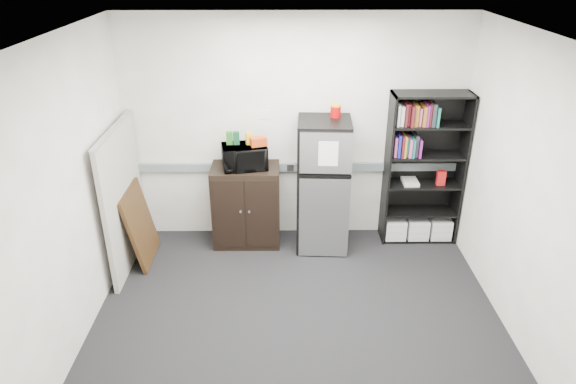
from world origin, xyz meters
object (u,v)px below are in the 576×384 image
object	(u,v)px
microwave	(244,157)
bookshelf	(424,171)
cubicle_partition	(124,198)
cabinet	(246,205)
refrigerator	(323,186)

from	to	relation	value
microwave	bookshelf	bearing A→B (deg)	-9.02
cubicle_partition	microwave	world-z (taller)	cubicle_partition
cabinet	refrigerator	xyz separation A→B (m)	(0.91, -0.08, 0.29)
bookshelf	cubicle_partition	world-z (taller)	bookshelf
bookshelf	cubicle_partition	bearing A→B (deg)	-171.94
bookshelf	microwave	size ratio (longest dim) A/B	3.68
cubicle_partition	cabinet	bearing A→B (deg)	17.71
cubicle_partition	microwave	xyz separation A→B (m)	(1.32, 0.40, 0.32)
bookshelf	microwave	distance (m)	2.12
cabinet	microwave	size ratio (longest dim) A/B	1.98
cubicle_partition	microwave	bearing A→B (deg)	17.08
cabinet	refrigerator	distance (m)	0.96
bookshelf	refrigerator	bearing A→B (deg)	-173.15
cabinet	microwave	world-z (taller)	microwave
bookshelf	refrigerator	xyz separation A→B (m)	(-1.20, -0.14, -0.12)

